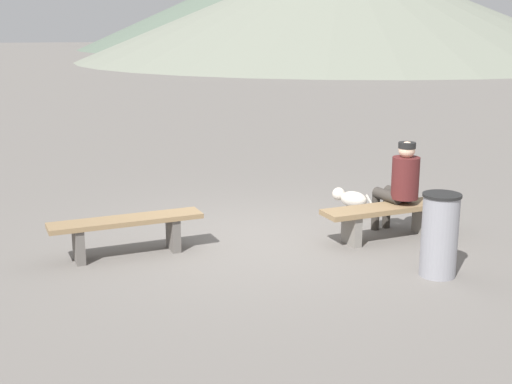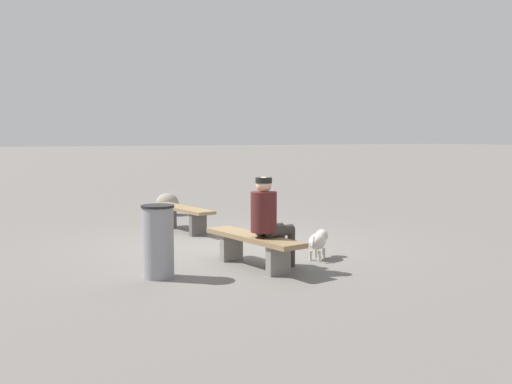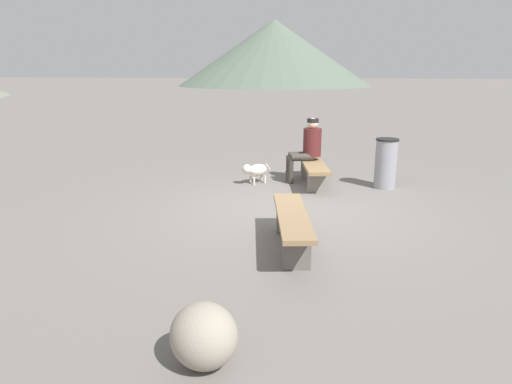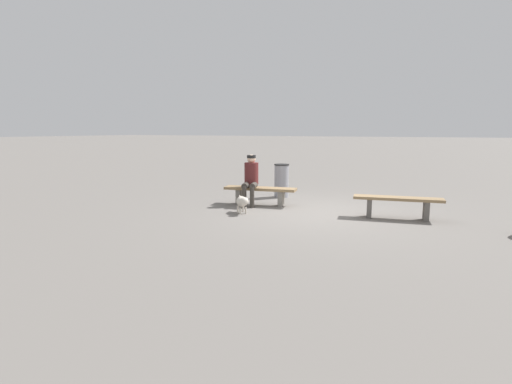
{
  "view_description": "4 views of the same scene",
  "coord_description": "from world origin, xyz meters",
  "px_view_note": "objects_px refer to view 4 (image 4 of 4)",
  "views": [
    {
      "loc": [
        -2.04,
        -8.17,
        2.75
      ],
      "look_at": [
        -0.04,
        0.06,
        0.65
      ],
      "focal_mm": 47.71,
      "sensor_mm": 36.0,
      "label": 1
    },
    {
      "loc": [
        8.81,
        -3.83,
        1.82
      ],
      "look_at": [
        -1.41,
        1.3,
        0.73
      ],
      "focal_mm": 40.65,
      "sensor_mm": 36.0,
      "label": 2
    },
    {
      "loc": [
        -7.03,
        -0.52,
        2.21
      ],
      "look_at": [
        -0.45,
        0.51,
        0.39
      ],
      "focal_mm": 31.65,
      "sensor_mm": 36.0,
      "label": 3
    },
    {
      "loc": [
        -2.72,
        8.82,
        1.91
      ],
      "look_at": [
        1.34,
        0.61,
        0.48
      ],
      "focal_mm": 28.07,
      "sensor_mm": 36.0,
      "label": 4
    }
  ],
  "objects_px": {
    "bench_right": "(260,192)",
    "dog": "(242,202)",
    "bench_left": "(398,203)",
    "seated_person": "(251,176)",
    "trash_bin": "(282,181)"
  },
  "relations": [
    {
      "from": "bench_right",
      "to": "dog",
      "type": "bearing_deg",
      "value": 84.75
    },
    {
      "from": "dog",
      "to": "bench_left",
      "type": "bearing_deg",
      "value": 65.32
    },
    {
      "from": "seated_person",
      "to": "dog",
      "type": "height_order",
      "value": "seated_person"
    },
    {
      "from": "bench_right",
      "to": "seated_person",
      "type": "xyz_separation_m",
      "value": [
        0.21,
        0.12,
        0.41
      ]
    },
    {
      "from": "bench_right",
      "to": "dog",
      "type": "distance_m",
      "value": 1.13
    },
    {
      "from": "bench_left",
      "to": "trash_bin",
      "type": "distance_m",
      "value": 3.67
    },
    {
      "from": "bench_right",
      "to": "trash_bin",
      "type": "relative_size",
      "value": 1.99
    },
    {
      "from": "trash_bin",
      "to": "bench_right",
      "type": "bearing_deg",
      "value": 89.28
    },
    {
      "from": "seated_person",
      "to": "dog",
      "type": "relative_size",
      "value": 2.47
    },
    {
      "from": "bench_right",
      "to": "dog",
      "type": "relative_size",
      "value": 3.63
    },
    {
      "from": "bench_right",
      "to": "seated_person",
      "type": "bearing_deg",
      "value": 21.07
    },
    {
      "from": "dog",
      "to": "trash_bin",
      "type": "bearing_deg",
      "value": 140.16
    },
    {
      "from": "seated_person",
      "to": "trash_bin",
      "type": "distance_m",
      "value": 1.53
    },
    {
      "from": "seated_person",
      "to": "dog",
      "type": "xyz_separation_m",
      "value": [
        -0.29,
        1.01,
        -0.47
      ]
    },
    {
      "from": "bench_left",
      "to": "bench_right",
      "type": "xyz_separation_m",
      "value": [
        3.36,
        -0.14,
        -0.01
      ]
    }
  ]
}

